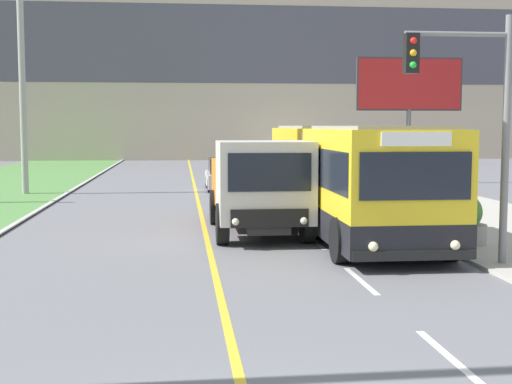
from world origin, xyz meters
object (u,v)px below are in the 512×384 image
Objects in this scene: city_bus at (345,177)px; utility_pole_far at (22,67)px; billboard_large at (409,88)px; planter_round_third at (377,193)px; car_distant at (226,175)px; planter_round_second at (416,204)px; planter_round_near at (464,222)px; dump_truck at (260,189)px; traffic_light_mast at (475,107)px.

utility_pole_far is at bearing 133.61° from city_bus.
planter_round_third is at bearing -113.12° from billboard_large.
car_distant reaches higher than planter_round_second.
car_distant is at bearing 7.71° from utility_pole_far.
car_distant is 9.62m from planter_round_third.
planter_round_near is at bearing -54.27° from city_bus.
car_distant is 3.51× the size of planter_round_near.
dump_truck is (-2.53, -1.01, -0.22)m from city_bus.
dump_truck is at bearing -159.30° from planter_round_second.
planter_round_near is at bearing -91.73° from planter_round_second.
planter_round_third is (-0.06, 3.96, -0.04)m from planter_round_second.
dump_truck is 5.26m from planter_round_near.
traffic_light_mast is (3.94, -18.66, 2.66)m from car_distant.
city_bus reaches higher than dump_truck.
utility_pole_far reaches higher than planter_round_near.
planter_round_near reaches higher than planter_round_third.
traffic_light_mast is 0.82× the size of billboard_large.
utility_pole_far reaches higher than traffic_light_mast.
planter_round_second is at bearing -107.17° from billboard_large.
traffic_light_mast is at bearing -109.13° from planter_round_near.
planter_round_near is at bearing -47.88° from utility_pole_far.
billboard_large is (18.29, 3.77, -0.62)m from utility_pole_far.
dump_truck is 5.58× the size of planter_round_third.
utility_pole_far is at bearing -172.29° from car_distant.
planter_round_third is at bearing 89.58° from planter_round_near.
dump_truck is at bearing -158.16° from city_bus.
planter_round_third is (0.06, 7.91, -0.03)m from planter_round_near.
dump_truck is 16.19m from utility_pole_far.
planter_round_third is at bearing -59.72° from car_distant.
traffic_light_mast is at bearing -95.00° from planter_round_third.
planter_round_third is at bearing 90.88° from planter_round_second.
city_bus is 3.95m from planter_round_near.
utility_pole_far is at bearing -168.34° from billboard_large.
billboard_large is 5.51× the size of planter_round_third.
planter_round_near is (4.79, -16.22, -0.07)m from car_distant.
planter_round_third is at bearing 85.00° from traffic_light_mast.
billboard_large is at bearing 11.66° from utility_pole_far.
utility_pole_far is at bearing 126.11° from traffic_light_mast.
city_bus is at bearing 125.73° from planter_round_near.
city_bus is 17.48m from billboard_large.
planter_round_near is (2.25, -3.12, -0.89)m from city_bus.
billboard_large is (5.55, 21.24, 1.51)m from traffic_light_mast.
utility_pole_far reaches higher than city_bus.
city_bus reaches higher than planter_round_third.
utility_pole_far is 8.84× the size of planter_round_near.
city_bus is at bearing 21.84° from dump_truck.
planter_round_second is at bearing -89.12° from planter_round_third.
car_distant is 3.44× the size of planter_round_second.
traffic_light_mast reaches higher than planter_round_second.
planter_round_third is at bearing 64.32° from city_bus.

